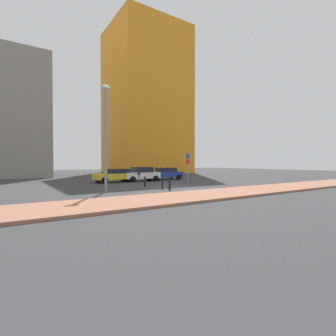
% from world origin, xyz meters
% --- Properties ---
extents(ground_plane, '(120.00, 120.00, 0.00)m').
position_xyz_m(ground_plane, '(0.00, 0.00, 0.00)').
color(ground_plane, '#38383A').
extents(sidewalk_brick, '(40.00, 3.92, 0.14)m').
position_xyz_m(sidewalk_brick, '(0.00, -6.04, 0.07)').
color(sidewalk_brick, '#9E664C').
rests_on(sidewalk_brick, ground).
extents(parked_car_yellow, '(4.38, 2.17, 1.42)m').
position_xyz_m(parked_car_yellow, '(-2.40, 7.39, 0.76)').
color(parked_car_yellow, gold).
rests_on(parked_car_yellow, ground).
extents(parked_car_white, '(4.13, 2.13, 1.60)m').
position_xyz_m(parked_car_white, '(0.62, 7.23, 0.82)').
color(parked_car_white, white).
rests_on(parked_car_white, ground).
extents(parked_car_blue, '(4.50, 2.14, 1.46)m').
position_xyz_m(parked_car_blue, '(4.16, 7.88, 0.77)').
color(parked_car_blue, '#1E389E').
rests_on(parked_car_blue, ground).
extents(parking_sign_post, '(0.60, 0.14, 3.10)m').
position_xyz_m(parking_sign_post, '(3.83, 2.85, 1.96)').
color(parking_sign_post, gray).
rests_on(parking_sign_post, ground).
extents(parking_meter, '(0.18, 0.14, 1.38)m').
position_xyz_m(parking_meter, '(-3.15, 0.31, 0.90)').
color(parking_meter, '#4C4C51').
rests_on(parking_meter, ground).
extents(street_lamp, '(0.70, 0.36, 7.58)m').
position_xyz_m(street_lamp, '(-6.17, -0.48, 4.42)').
color(street_lamp, gray).
rests_on(street_lamp, ground).
extents(traffic_bollard_near, '(0.17, 0.17, 1.03)m').
position_xyz_m(traffic_bollard_near, '(-1.54, -1.74, 0.52)').
color(traffic_bollard_near, black).
rests_on(traffic_bollard_near, ground).
extents(traffic_bollard_mid, '(0.16, 0.16, 0.87)m').
position_xyz_m(traffic_bollard_mid, '(-2.04, 1.37, 0.43)').
color(traffic_bollard_mid, black).
rests_on(traffic_bollard_mid, ground).
extents(traffic_bollard_far, '(0.13, 0.13, 0.95)m').
position_xyz_m(traffic_bollard_far, '(-1.74, -1.01, 0.48)').
color(traffic_bollard_far, black).
rests_on(traffic_bollard_far, ground).
extents(building_colorful_midrise, '(14.31, 14.24, 29.31)m').
position_xyz_m(building_colorful_midrise, '(12.28, 27.75, 14.66)').
color(building_colorful_midrise, orange).
rests_on(building_colorful_midrise, ground).
extents(building_under_construction, '(11.15, 14.57, 17.28)m').
position_xyz_m(building_under_construction, '(-12.24, 26.51, 8.64)').
color(building_under_construction, gray).
rests_on(building_under_construction, ground).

